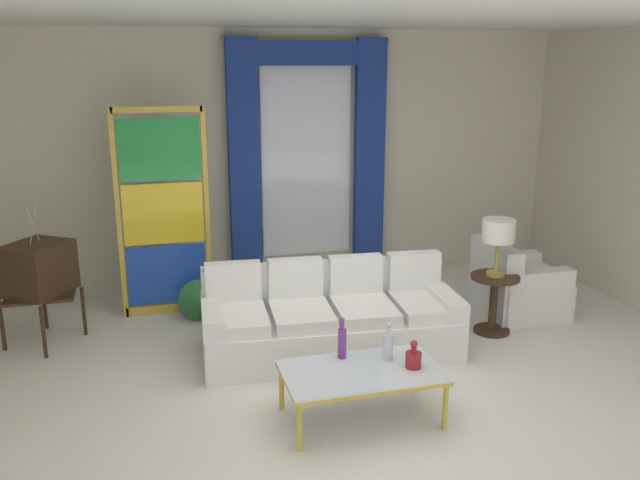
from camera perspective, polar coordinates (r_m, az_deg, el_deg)
name	(u,v)px	position (r m, az deg, el deg)	size (l,w,h in m)	color
ground_plane	(346,389)	(5.71, 2.20, -12.57)	(16.00, 16.00, 0.00)	silver
wall_rear	(271,158)	(8.11, -4.17, 6.97)	(8.00, 0.12, 3.00)	beige
ceiling_slab	(321,14)	(5.83, 0.05, 18.74)	(8.00, 7.60, 0.04)	white
curtained_window	(308,139)	(8.00, -1.03, 8.64)	(2.00, 0.17, 2.70)	white
couch_white_long	(329,319)	(6.29, 0.79, -6.79)	(2.40, 1.09, 0.86)	white
coffee_table	(362,374)	(5.13, 3.56, -11.35)	(1.19, 0.68, 0.41)	silver
bottle_blue_decanter	(342,342)	(5.24, 1.90, -8.66)	(0.07, 0.07, 0.33)	#753384
bottle_crystal_tall	(413,358)	(5.15, 7.98, -9.96)	(0.12, 0.12, 0.22)	maroon
bottle_amber_squat	(388,345)	(5.23, 5.82, -8.87)	(0.08, 0.08, 0.31)	silver
vintage_tv	(38,271)	(6.84, -22.91, -2.44)	(0.75, 0.77, 1.35)	#382314
armchair_white	(515,288)	(7.46, 16.32, -3.97)	(0.84, 0.84, 0.80)	white
stained_glass_divider	(164,218)	(7.15, -13.20, 1.87)	(0.95, 0.05, 2.20)	gold
peacock_figurine	(200,302)	(7.06, -10.18, -5.25)	(0.44, 0.60, 0.50)	beige
round_side_table	(494,299)	(6.89, 14.60, -4.85)	(0.48, 0.48, 0.59)	#382314
table_lamp_brass	(498,233)	(6.69, 14.98, 0.57)	(0.32, 0.32, 0.57)	#B29338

